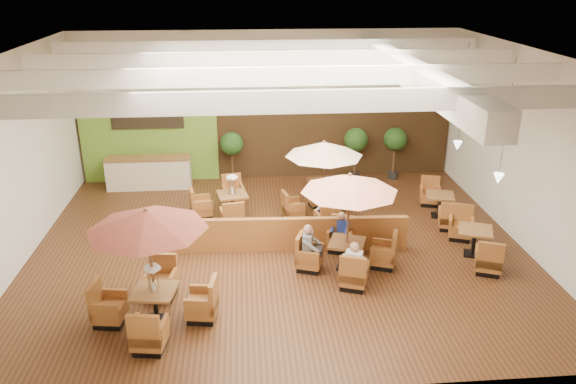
{
  "coord_description": "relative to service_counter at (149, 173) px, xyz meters",
  "views": [
    {
      "loc": [
        -0.95,
        -14.48,
        7.51
      ],
      "look_at": [
        0.3,
        0.5,
        1.5
      ],
      "focal_mm": 35.0,
      "sensor_mm": 36.0,
      "label": 1
    }
  ],
  "objects": [
    {
      "name": "diner_1",
      "position": [
        6.11,
        -5.48,
        0.15
      ],
      "size": [
        0.41,
        0.39,
        0.72
      ],
      "rotation": [
        0.0,
        0.0,
        2.65
      ],
      "color": "#23389B",
      "rests_on": "ground"
    },
    {
      "name": "table_5",
      "position": [
        9.71,
        -3.38,
        -0.22
      ],
      "size": [
        1.05,
        2.68,
        0.96
      ],
      "rotation": [
        0.0,
        0.0,
        -0.26
      ],
      "color": "brown",
      "rests_on": "ground"
    },
    {
      "name": "diner_0",
      "position": [
        6.11,
        -7.47,
        0.19
      ],
      "size": [
        0.46,
        0.44,
        0.83
      ],
      "rotation": [
        0.0,
        0.0,
        -0.41
      ],
      "color": "white",
      "rests_on": "ground"
    },
    {
      "name": "table_2",
      "position": [
        5.87,
        -3.23,
        1.31
      ],
      "size": [
        2.54,
        2.66,
        2.62
      ],
      "rotation": [
        0.0,
        0.0,
        0.21
      ],
      "color": "brown",
      "rests_on": "ground"
    },
    {
      "name": "diner_3",
      "position": [
        5.93,
        -4.19,
        0.14
      ],
      "size": [
        0.39,
        0.36,
        0.71
      ],
      "rotation": [
        0.0,
        0.0,
        0.34
      ],
      "color": "#23389B",
      "rests_on": "ground"
    },
    {
      "name": "topiary_1",
      "position": [
        7.63,
        0.2,
        0.93
      ],
      "size": [
        0.87,
        0.87,
        2.03
      ],
      "color": "black",
      "rests_on": "ground"
    },
    {
      "name": "table_0",
      "position": [
        1.36,
        -8.54,
        1.31
      ],
      "size": [
        2.84,
        2.84,
        2.83
      ],
      "rotation": [
        0.0,
        0.0,
        -0.15
      ],
      "color": "brown",
      "rests_on": "ground"
    },
    {
      "name": "booth_divider",
      "position": [
        4.41,
        -5.32,
        -0.08
      ],
      "size": [
        7.24,
        0.5,
        1.0
      ],
      "primitive_type": "cube",
      "rotation": [
        0.0,
        0.0,
        -0.04
      ],
      "color": "brown",
      "rests_on": "ground"
    },
    {
      "name": "diner_2",
      "position": [
        5.12,
        -6.48,
        0.19
      ],
      "size": [
        0.4,
        0.45,
        0.85
      ],
      "rotation": [
        0.0,
        0.0,
        4.48
      ],
      "color": "gray",
      "rests_on": "ground"
    },
    {
      "name": "table_1",
      "position": [
        6.11,
        -6.48,
        1.26
      ],
      "size": [
        2.82,
        2.82,
        2.72
      ],
      "rotation": [
        0.0,
        0.0,
        -0.35
      ],
      "color": "brown",
      "rests_on": "ground"
    },
    {
      "name": "topiary_0",
      "position": [
        3.03,
        0.2,
        0.89
      ],
      "size": [
        0.85,
        0.85,
        1.97
      ],
      "color": "black",
      "rests_on": "ground"
    },
    {
      "name": "table_3",
      "position": [
        2.79,
        -2.84,
        -0.12
      ],
      "size": [
        1.92,
        2.79,
        1.58
      ],
      "rotation": [
        0.0,
        0.0,
        0.18
      ],
      "color": "brown",
      "rests_on": "ground"
    },
    {
      "name": "table_4",
      "position": [
        9.8,
        -6.03,
        -0.2
      ],
      "size": [
        1.17,
        2.86,
        1.01
      ],
      "rotation": [
        0.0,
        0.0,
        -0.37
      ],
      "color": "brown",
      "rests_on": "ground"
    },
    {
      "name": "room",
      "position": [
        4.65,
        -3.88,
        3.05
      ],
      "size": [
        14.04,
        14.0,
        5.52
      ],
      "color": "#381E0F",
      "rests_on": "ground"
    },
    {
      "name": "diner_4",
      "position": [
        5.93,
        -4.19,
        0.18
      ],
      "size": [
        0.43,
        0.38,
        0.8
      ],
      "rotation": [
        0.0,
        0.0,
        0.25
      ],
      "color": "white",
      "rests_on": "ground"
    },
    {
      "name": "topiary_2",
      "position": [
        9.12,
        0.2,
        0.91
      ],
      "size": [
        0.86,
        0.86,
        2.01
      ],
      "color": "black",
      "rests_on": "ground"
    },
    {
      "name": "service_counter",
      "position": [
        0.0,
        0.0,
        0.0
      ],
      "size": [
        3.0,
        0.75,
        1.18
      ],
      "color": "beige",
      "rests_on": "ground"
    }
  ]
}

